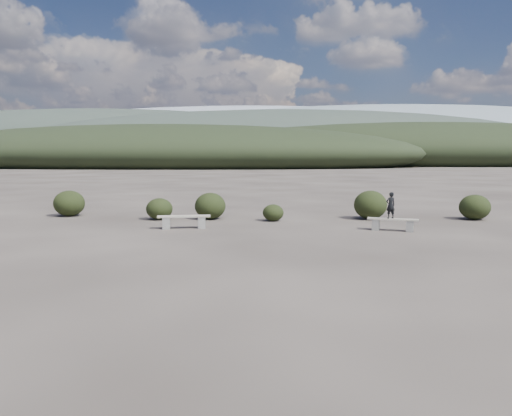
{
  "coord_description": "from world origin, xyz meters",
  "views": [
    {
      "loc": [
        0.2,
        -12.59,
        2.89
      ],
      "look_at": [
        -0.55,
        3.5,
        1.1
      ],
      "focal_mm": 35.0,
      "sensor_mm": 36.0,
      "label": 1
    }
  ],
  "objects": [
    {
      "name": "shrub_e",
      "position": [
        8.68,
        9.29,
        0.54
      ],
      "size": [
        1.31,
        1.31,
        1.09
      ],
      "primitive_type": "ellipsoid",
      "color": "black",
      "rests_on": "ground"
    },
    {
      "name": "seated_person",
      "position": [
        4.34,
        5.98,
        0.95
      ],
      "size": [
        0.41,
        0.34,
        0.98
      ],
      "primitive_type": "imported",
      "rotation": [
        0.0,
        0.0,
        3.46
      ],
      "color": "black",
      "rests_on": "bench_right"
    },
    {
      "name": "mountain_ridges",
      "position": [
        -7.48,
        339.06,
        10.84
      ],
      "size": [
        500.0,
        400.0,
        56.0
      ],
      "color": "black",
      "rests_on": "ground"
    },
    {
      "name": "shrub_b",
      "position": [
        -2.8,
        8.92,
        0.58
      ],
      "size": [
        1.35,
        1.35,
        1.16
      ],
      "primitive_type": "ellipsoid",
      "color": "black",
      "rests_on": "ground"
    },
    {
      "name": "shrub_d",
      "position": [
        4.19,
        9.24,
        0.63
      ],
      "size": [
        1.43,
        1.43,
        1.25
      ],
      "primitive_type": "ellipsoid",
      "color": "black",
      "rests_on": "ground"
    },
    {
      "name": "bench_left",
      "position": [
        -3.43,
        6.14,
        0.3
      ],
      "size": [
        2.05,
        0.77,
        0.5
      ],
      "rotation": [
        0.0,
        0.0,
        0.18
      ],
      "color": "slate",
      "rests_on": "ground"
    },
    {
      "name": "shrub_c",
      "position": [
        -0.05,
        8.43,
        0.36
      ],
      "size": [
        0.89,
        0.89,
        0.71
      ],
      "primitive_type": "ellipsoid",
      "color": "black",
      "rests_on": "ground"
    },
    {
      "name": "ground",
      "position": [
        0.0,
        0.0,
        0.0
      ],
      "size": [
        1200.0,
        1200.0,
        0.0
      ],
      "primitive_type": "plane",
      "color": "#312A26",
      "rests_on": "ground"
    },
    {
      "name": "bench_right",
      "position": [
        4.42,
        5.95,
        0.28
      ],
      "size": [
        1.87,
        0.88,
        0.46
      ],
      "rotation": [
        0.0,
        0.0,
        -0.28
      ],
      "color": "slate",
      "rests_on": "ground"
    },
    {
      "name": "shrub_a",
      "position": [
        -4.98,
        8.66,
        0.47
      ],
      "size": [
        1.14,
        1.14,
        0.93
      ],
      "primitive_type": "ellipsoid",
      "color": "black",
      "rests_on": "ground"
    },
    {
      "name": "shrub_f",
      "position": [
        -9.4,
        9.66,
        0.59
      ],
      "size": [
        1.39,
        1.39,
        1.18
      ],
      "primitive_type": "ellipsoid",
      "color": "black",
      "rests_on": "ground"
    }
  ]
}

